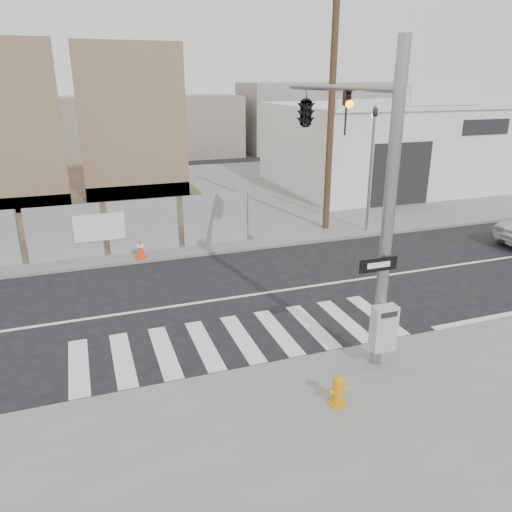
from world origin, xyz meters
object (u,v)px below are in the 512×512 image
object	(u,v)px
signal_pole	(329,144)
fire_hydrant	(338,390)
auto_shop	(382,145)
traffic_cone_d	(140,249)

from	to	relation	value
signal_pole	fire_hydrant	distance (m)	6.03
fire_hydrant	auto_shop	bearing A→B (deg)	46.46
signal_pole	fire_hydrant	size ratio (longest dim) A/B	10.46
fire_hydrant	traffic_cone_d	size ratio (longest dim) A/B	0.90
signal_pole	fire_hydrant	world-z (taller)	signal_pole
signal_pole	traffic_cone_d	distance (m)	8.68
signal_pole	auto_shop	distance (m)	19.04
auto_shop	signal_pole	bearing A→B (deg)	-127.46
signal_pole	traffic_cone_d	bearing A→B (deg)	123.75
signal_pole	auto_shop	bearing A→B (deg)	52.54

